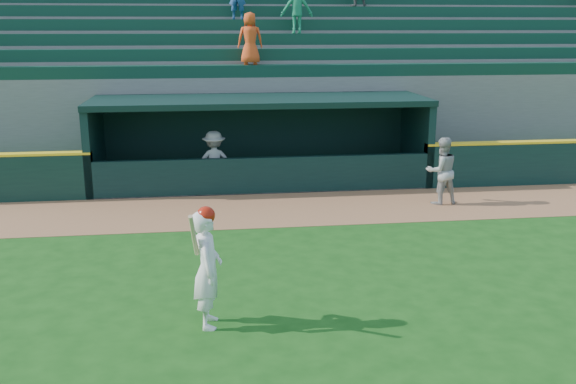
{
  "coord_description": "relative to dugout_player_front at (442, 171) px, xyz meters",
  "views": [
    {
      "loc": [
        -1.54,
        -10.28,
        4.41
      ],
      "look_at": [
        0.0,
        1.6,
        1.3
      ],
      "focal_mm": 40.0,
      "sensor_mm": 36.0,
      "label": 1
    }
  ],
  "objects": [
    {
      "name": "ground",
      "position": [
        -4.35,
        -4.9,
        -0.86
      ],
      "size": [
        120.0,
        120.0,
        0.0
      ],
      "primitive_type": "plane",
      "color": "#164812",
      "rests_on": "ground"
    },
    {
      "name": "warning_track",
      "position": [
        -4.35,
        0.0,
        -0.85
      ],
      "size": [
        40.0,
        3.0,
        0.01
      ],
      "primitive_type": "cube",
      "color": "#98623D",
      "rests_on": "ground"
    },
    {
      "name": "dugout_player_front",
      "position": [
        0.0,
        0.0,
        0.0
      ],
      "size": [
        0.91,
        0.75,
        1.71
      ],
      "primitive_type": "imported",
      "rotation": [
        0.0,
        0.0,
        3.26
      ],
      "color": "#A4A49F",
      "rests_on": "ground"
    },
    {
      "name": "dugout_player_inside",
      "position": [
        -5.68,
        2.03,
        -0.02
      ],
      "size": [
        1.11,
        0.67,
        1.67
      ],
      "primitive_type": "imported",
      "rotation": [
        0.0,
        0.0,
        3.19
      ],
      "color": "#989893",
      "rests_on": "ground"
    },
    {
      "name": "dugout",
      "position": [
        -4.35,
        3.11,
        0.5
      ],
      "size": [
        9.4,
        2.8,
        2.46
      ],
      "color": "#60615C",
      "rests_on": "ground"
    },
    {
      "name": "stands",
      "position": [
        -4.35,
        7.67,
        1.54
      ],
      "size": [
        34.5,
        6.25,
        6.66
      ],
      "color": "slate",
      "rests_on": "ground"
    },
    {
      "name": "batter_at_plate",
      "position": [
        -5.93,
        -6.16,
        0.08
      ],
      "size": [
        0.48,
        0.82,
        1.89
      ],
      "color": "white",
      "rests_on": "ground"
    }
  ]
}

